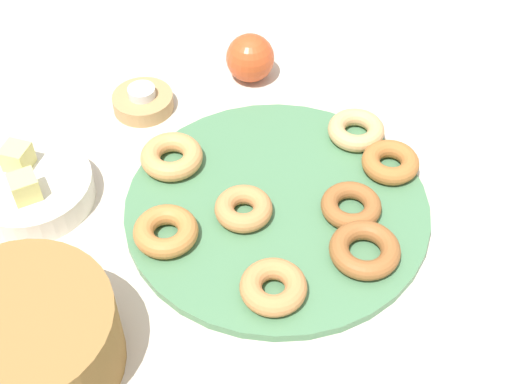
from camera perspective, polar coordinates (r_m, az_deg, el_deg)
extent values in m
plane|color=beige|center=(1.03, 1.64, -1.43)|extent=(2.40, 2.40, 0.00)
cylinder|color=#4C7F56|center=(1.03, 1.65, -1.18)|extent=(0.43, 0.43, 0.01)
torus|color=#995B2D|center=(0.96, 8.53, -4.51)|extent=(0.13, 0.13, 0.03)
torus|color=tan|center=(1.12, 7.86, 4.84)|extent=(0.11, 0.11, 0.03)
torus|color=#C6844C|center=(1.00, -0.98, -1.31)|extent=(0.09, 0.09, 0.03)
torus|color=#C6844C|center=(0.92, 1.37, -7.46)|extent=(0.12, 0.12, 0.03)
torus|color=tan|center=(1.07, -6.63, 2.78)|extent=(0.13, 0.13, 0.03)
torus|color=#BC7A3D|center=(0.98, -7.09, -3.08)|extent=(0.10, 0.10, 0.03)
torus|color=#995B2D|center=(1.01, 7.47, -1.08)|extent=(0.11, 0.11, 0.02)
torus|color=#AD6B33|center=(1.08, 10.49, 2.31)|extent=(0.11, 0.11, 0.03)
cylinder|color=tan|center=(1.20, -8.85, 7.00)|extent=(0.10, 0.10, 0.03)
cylinder|color=silver|center=(1.18, -8.97, 7.75)|extent=(0.04, 0.04, 0.01)
cylinder|color=olive|center=(0.89, -17.68, -11.08)|extent=(0.27, 0.27, 0.10)
cylinder|color=silver|center=(1.08, -17.18, 0.18)|extent=(0.18, 0.18, 0.04)
cube|color=#DBD67A|center=(1.03, -17.71, 0.37)|extent=(0.05, 0.05, 0.04)
cube|color=#DBD67A|center=(1.08, -18.23, 2.64)|extent=(0.05, 0.05, 0.04)
sphere|color=#CC4C23|center=(1.23, -0.46, 10.48)|extent=(0.08, 0.08, 0.08)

